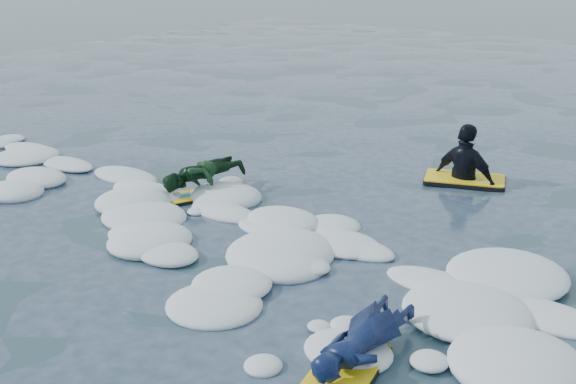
# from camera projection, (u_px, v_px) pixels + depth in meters

# --- Properties ---
(ground) EXTENTS (120.00, 120.00, 0.00)m
(ground) POSITION_uv_depth(u_px,v_px,m) (162.00, 262.00, 8.04)
(ground) COLOR #172937
(ground) RESTS_ON ground
(foam_band) EXTENTS (12.00, 3.10, 0.30)m
(foam_band) POSITION_uv_depth(u_px,v_px,m) (224.00, 233.00, 8.82)
(foam_band) COLOR silver
(foam_band) RESTS_ON ground
(prone_woman_unit) EXTENTS (0.70, 1.48, 0.36)m
(prone_woman_unit) POSITION_uv_depth(u_px,v_px,m) (361.00, 342.00, 6.10)
(prone_woman_unit) COLOR black
(prone_woman_unit) RESTS_ON ground
(prone_child_unit) EXTENTS (0.88, 1.32, 0.47)m
(prone_child_unit) POSITION_uv_depth(u_px,v_px,m) (203.00, 178.00, 10.08)
(prone_child_unit) COLOR black
(prone_child_unit) RESTS_ON ground
(waiting_rider_unit) EXTENTS (1.31, 1.00, 1.74)m
(waiting_rider_unit) POSITION_uv_depth(u_px,v_px,m) (464.00, 182.00, 10.62)
(waiting_rider_unit) COLOR black
(waiting_rider_unit) RESTS_ON ground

